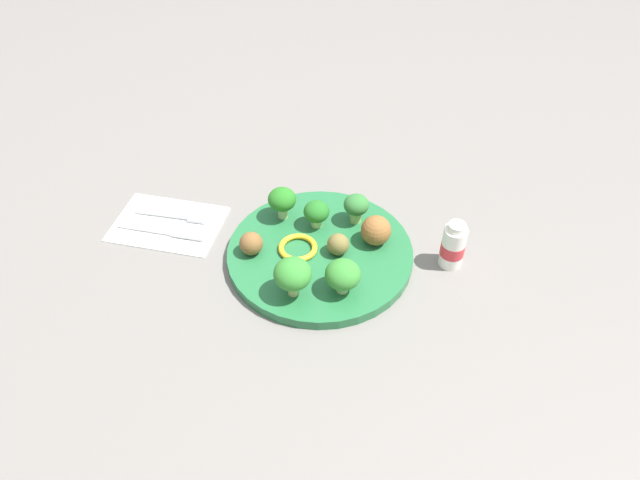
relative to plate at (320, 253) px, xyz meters
The scene contains 15 objects.
ground_plane 0.01m from the plate, ahead, with size 4.00×4.00×0.00m, color slate.
plate is the anchor object (origin of this frame).
broccoli_floret_center 0.09m from the plate, 61.39° to the left, with size 0.04×0.04×0.05m.
broccoli_floret_back_right 0.10m from the plate, 56.90° to the right, with size 0.05×0.05×0.05m.
broccoli_floret_mid_right 0.07m from the plate, 107.65° to the left, with size 0.04×0.04×0.04m.
broccoli_floret_near_rim 0.10m from the plate, 140.20° to the left, with size 0.04×0.04×0.05m.
broccoli_floret_mid_left 0.11m from the plate, 101.09° to the right, with size 0.05×0.05×0.06m.
meatball_near_rim 0.11m from the plate, 165.19° to the right, with size 0.04×0.04×0.04m, color brown.
meatball_center 0.09m from the plate, 23.97° to the left, with size 0.05×0.05×0.05m, color brown.
meatball_front_left 0.04m from the plate, ahead, with size 0.03×0.03×0.03m, color brown.
pepper_ring_near_rim 0.04m from the plate, 167.83° to the right, with size 0.06×0.06×0.01m, color yellow.
napkin 0.26m from the plate, behind, with size 0.17×0.12×0.01m, color white.
fork 0.25m from the plate, behind, with size 0.12×0.02×0.01m.
knife 0.25m from the plate, behind, with size 0.15×0.02×0.01m.
yogurt_bottle 0.20m from the plate, ahead, with size 0.04×0.04×0.08m.
Camera 1 is at (0.13, -0.63, 0.64)m, focal length 33.42 mm.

